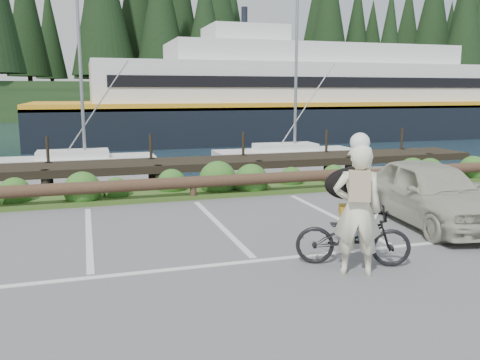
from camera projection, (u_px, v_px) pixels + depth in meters
name	position (u px, v px, depth m)	size (l,w,h in m)	color
ground	(249.00, 254.00, 8.67)	(72.00, 72.00, 0.00)	#58585B
harbor_backdrop	(103.00, 108.00, 82.69)	(170.00, 160.00, 30.00)	#172B39
vegetation_strip	(188.00, 192.00, 13.65)	(34.00, 1.60, 0.10)	#3D5B21
log_rail	(193.00, 200.00, 13.00)	(32.00, 0.30, 0.60)	#443021
bicycle	(353.00, 236.00, 8.05)	(0.63, 1.80, 0.95)	black
cyclist	(357.00, 210.00, 7.54)	(0.72, 0.48, 1.99)	#EEEBCA
dog	(351.00, 183.00, 8.48)	(0.94, 0.46, 0.55)	black
parked_car	(430.00, 192.00, 10.54)	(1.58, 3.92, 1.34)	#B2B29D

